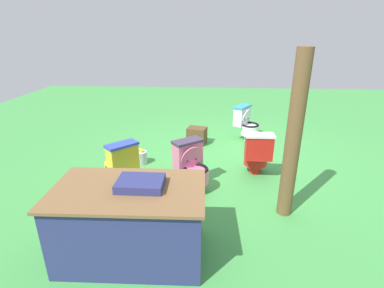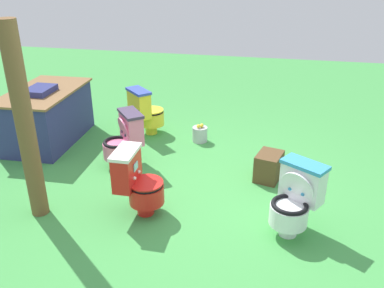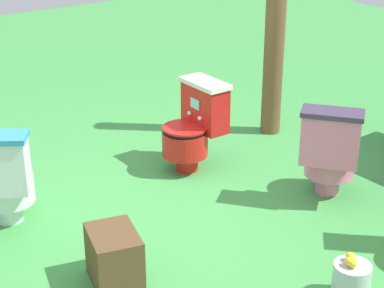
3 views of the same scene
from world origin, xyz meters
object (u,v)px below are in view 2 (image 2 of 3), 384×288
object	(u,v)px
toilet_white	(295,199)
toilet_red	(138,182)
toilet_yellow	(146,111)
toilet_pink	(124,139)
small_crate	(269,166)
wooden_post	(25,125)
vendor_table	(47,116)
lemon_bucket	(200,134)

from	to	relation	value
toilet_white	toilet_red	distance (m)	1.59
toilet_yellow	toilet_pink	distance (m)	1.04
toilet_white	small_crate	distance (m)	1.07
toilet_white	wooden_post	size ratio (longest dim) A/B	0.36
toilet_yellow	toilet_red	bearing A→B (deg)	-30.14
toilet_red	small_crate	xyz separation A→B (m)	(1.01, -1.32, -0.20)
toilet_yellow	wooden_post	world-z (taller)	wooden_post
toilet_pink	toilet_white	bearing A→B (deg)	-153.70
vendor_table	toilet_white	bearing A→B (deg)	-113.40
toilet_red	small_crate	bearing A→B (deg)	127.24
vendor_table	lemon_bucket	xyz separation A→B (m)	(0.43, -2.17, -0.28)
toilet_red	vendor_table	size ratio (longest dim) A/B	0.49
lemon_bucket	small_crate	bearing A→B (deg)	-131.91
toilet_white	toilet_yellow	size ratio (longest dim) A/B	1.00
toilet_white	toilet_yellow	world-z (taller)	same
toilet_white	toilet_red	world-z (taller)	same
toilet_red	toilet_pink	bearing A→B (deg)	-152.86
toilet_red	lemon_bucket	xyz separation A→B (m)	(1.94, -0.29, -0.25)
toilet_white	toilet_red	size ratio (longest dim) A/B	1.00
toilet_yellow	toilet_red	world-z (taller)	same
toilet_red	lemon_bucket	bearing A→B (deg)	171.17
toilet_white	toilet_pink	size ratio (longest dim) A/B	1.00
toilet_red	toilet_white	bearing A→B (deg)	89.65
toilet_yellow	toilet_red	xyz separation A→B (m)	(-2.02, -0.55, 0.00)
toilet_red	wooden_post	xyz separation A→B (m)	(-0.22, 1.04, 0.64)
toilet_white	toilet_pink	distance (m)	2.33
toilet_white	vendor_table	xyz separation A→B (m)	(1.50, 3.48, 0.02)
small_crate	lemon_bucket	size ratio (longest dim) A/B	1.34
toilet_yellow	lemon_bucket	distance (m)	0.88
small_crate	toilet_red	bearing A→B (deg)	127.60
wooden_post	lemon_bucket	world-z (taller)	wooden_post
toilet_pink	wooden_post	size ratio (longest dim) A/B	0.36
toilet_pink	wooden_post	bearing A→B (deg)	118.06
toilet_red	small_crate	world-z (taller)	toilet_red
toilet_pink	vendor_table	distance (m)	1.46
wooden_post	toilet_yellow	bearing A→B (deg)	-12.25
toilet_yellow	small_crate	bearing A→B (deg)	16.20
vendor_table	wooden_post	size ratio (longest dim) A/B	0.74
wooden_post	small_crate	distance (m)	2.78
vendor_table	toilet_yellow	bearing A→B (deg)	-68.68
toilet_yellow	toilet_pink	world-z (taller)	same
toilet_white	lemon_bucket	distance (m)	2.35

